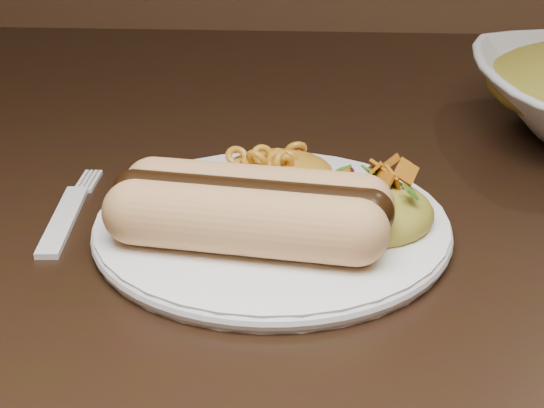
{
  "coord_description": "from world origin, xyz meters",
  "views": [
    {
      "loc": [
        0.02,
        -0.57,
        1.0
      ],
      "look_at": [
        -0.0,
        -0.09,
        0.77
      ],
      "focal_mm": 55.0,
      "sensor_mm": 36.0,
      "label": 1
    }
  ],
  "objects": [
    {
      "name": "sour_cream",
      "position": [
        -0.07,
        -0.06,
        0.78
      ],
      "size": [
        0.06,
        0.06,
        0.03
      ],
      "primitive_type": "ellipsoid",
      "rotation": [
        0.0,
        0.0,
        0.33
      ],
      "color": "white",
      "rests_on": "plate"
    },
    {
      "name": "table",
      "position": [
        0.0,
        0.0,
        0.66
      ],
      "size": [
        1.6,
        0.9,
        0.75
      ],
      "color": "black",
      "rests_on": "floor"
    },
    {
      "name": "taco_salad",
      "position": [
        0.06,
        -0.09,
        0.78
      ],
      "size": [
        0.09,
        0.08,
        0.04
      ],
      "rotation": [
        0.0,
        0.0,
        -0.25
      ],
      "color": "#C57E2B",
      "rests_on": "plate"
    },
    {
      "name": "fork",
      "position": [
        -0.14,
        -0.08,
        0.75
      ],
      "size": [
        0.03,
        0.12,
        0.0
      ],
      "primitive_type": "cube",
      "rotation": [
        0.0,
        0.0,
        0.07
      ],
      "color": "silver",
      "rests_on": "table"
    },
    {
      "name": "mac_and_cheese",
      "position": [
        -0.0,
        -0.02,
        0.78
      ],
      "size": [
        0.1,
        0.1,
        0.03
      ],
      "primitive_type": "ellipsoid",
      "rotation": [
        0.0,
        0.0,
        -0.42
      ],
      "color": "orange",
      "rests_on": "plate"
    },
    {
      "name": "plate",
      "position": [
        -0.0,
        -0.09,
        0.76
      ],
      "size": [
        0.27,
        0.27,
        0.01
      ],
      "primitive_type": "cylinder",
      "rotation": [
        0.0,
        0.0,
        -0.21
      ],
      "color": "white",
      "rests_on": "table"
    },
    {
      "name": "hotdog",
      "position": [
        -0.01,
        -0.11,
        0.78
      ],
      "size": [
        0.15,
        0.09,
        0.04
      ],
      "rotation": [
        0.0,
        0.0,
        -0.14
      ],
      "color": "tan",
      "rests_on": "plate"
    }
  ]
}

